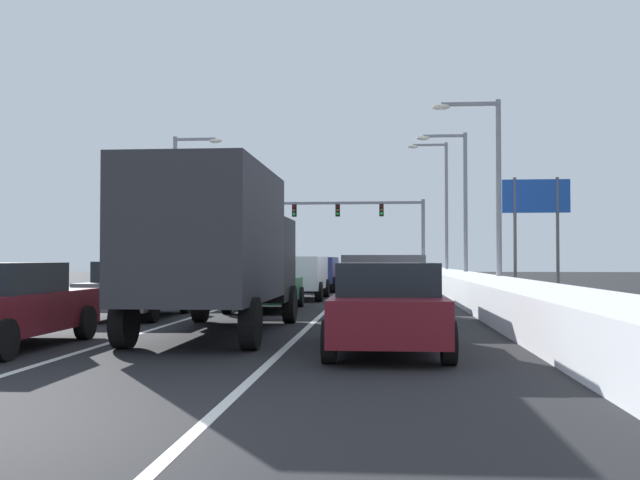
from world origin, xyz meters
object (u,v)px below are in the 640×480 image
Objects in this scene: sedan_maroon_right_lane_nearest at (388,307)px; suv_silver_right_lane_third at (376,275)px; box_truck_center_lane_nearest at (218,243)px; suv_white_center_lane_third at (298,273)px; suv_navy_center_lane_fourth at (316,270)px; traffic_light_gantry at (373,218)px; sedan_tan_center_lane_fifth at (324,273)px; roadside_sign_right at (536,208)px; sedan_red_right_lane_fifth at (378,275)px; sedan_gray_left_lane_second at (137,289)px; sedan_charcoal_right_lane_fourth at (377,278)px; street_lamp_right_far at (441,200)px; street_lamp_left_mid at (182,197)px; sedan_silver_left_lane_third at (184,283)px; street_lamp_right_near at (489,179)px; street_lamp_right_mid at (458,195)px; suv_gray_right_lane_second at (383,280)px; suv_charcoal_left_lane_fourth at (230,272)px; sedan_red_left_lane_fifth at (256,275)px; sedan_maroon_left_lane_nearest at (0,305)px; sedan_green_center_lane_second at (265,285)px.

sedan_maroon_right_lane_nearest is 0.92× the size of suv_silver_right_lane_third.
suv_white_center_lane_third is at bearing 89.43° from box_truck_center_lane_nearest.
traffic_light_gantry is (2.61, 20.70, 3.72)m from suv_navy_center_lane_fourth.
roadside_sign_right is at bearing -29.33° from sedan_tan_center_lane_fifth.
sedan_red_right_lane_fifth is 19.47m from sedan_gray_left_lane_second.
roadside_sign_right is (7.60, 3.75, 3.25)m from sedan_charcoal_right_lane_fourth.
street_lamp_right_far reaches higher than box_truck_center_lane_nearest.
roadside_sign_right is at bearing -7.88° from street_lamp_left_mid.
sedan_gray_left_lane_second is (-3.31, -9.24, -0.25)m from suv_white_center_lane_third.
traffic_light_gantry reaches higher than roadside_sign_right.
street_lamp_right_near is (10.99, 3.98, 3.93)m from sedan_silver_left_lane_third.
sedan_silver_left_lane_third is at bearing -101.90° from sedan_tan_center_lane_fifth.
sedan_tan_center_lane_fifth is at bearing 90.43° from suv_navy_center_lane_fourth.
sedan_red_right_lane_fifth is 10.61m from street_lamp_right_near.
sedan_gray_left_lane_second is 0.58× the size of street_lamp_right_near.
suv_gray_right_lane_second is at bearing -101.62° from street_lamp_right_mid.
suv_charcoal_left_lane_fourth is (-3.33, 16.98, -0.88)m from box_truck_center_lane_nearest.
suv_white_center_lane_third is 1.09× the size of sedan_red_left_lane_fifth.
street_lamp_right_mid is at bearing 3.02° from street_lamp_left_mid.
street_lamp_left_mid reaches higher than sedan_charcoal_right_lane_fourth.
suv_gray_right_lane_second is 20.34m from street_lamp_right_mid.
sedan_tan_center_lane_fifth and sedan_silver_left_lane_third have the same top height.
street_lamp_left_mid is at bearing 107.44° from box_truck_center_lane_nearest.
sedan_charcoal_right_lane_fourth is 1.00× the size of sedan_red_right_lane_fifth.
street_lamp_left_mid is (-3.94, 6.13, 3.86)m from suv_charcoal_left_lane_fourth.
suv_gray_right_lane_second is 0.89× the size of roadside_sign_right.
roadside_sign_right is (14.10, 3.63, 3.00)m from suv_charcoal_left_lane_fourth.
street_lamp_left_mid reaches higher than sedan_red_left_lane_fifth.
suv_gray_right_lane_second is 6.58m from suv_silver_right_lane_third.
sedan_maroon_right_lane_nearest and sedan_tan_center_lane_fifth have the same top height.
suv_navy_center_lane_fourth is 23.72m from sedan_maroon_left_lane_nearest.
suv_gray_right_lane_second is 5.60m from box_truck_center_lane_nearest.
suv_navy_center_lane_fourth reaches higher than sedan_tan_center_lane_fifth.
box_truck_center_lane_nearest is at bearing -78.92° from suv_charcoal_left_lane_fourth.
suv_charcoal_left_lane_fourth is 0.89× the size of roadside_sign_right.
sedan_green_center_lane_second is (-3.61, 3.00, -0.25)m from suv_gray_right_lane_second.
sedan_tan_center_lane_fifth is at bearing 101.17° from suv_silver_right_lane_third.
street_lamp_left_mid reaches higher than traffic_light_gantry.
street_lamp_right_near reaches higher than sedan_charcoal_right_lane_fourth.
sedan_charcoal_right_lane_fourth is 8.76m from sedan_red_left_lane_fifth.
sedan_maroon_left_lane_nearest is 44.75m from traffic_light_gantry.
sedan_red_left_lane_fifth is at bearing 88.87° from sedan_silver_left_lane_third.
sedan_tan_center_lane_fifth is at bearing 25.36° from street_lamp_left_mid.
traffic_light_gantry is (-0.45, 18.88, 3.97)m from sedan_red_right_lane_fifth.
suv_white_center_lane_third is 12.74m from street_lamp_left_mid.
suv_silver_right_lane_third is at bearing 64.37° from sedan_maroon_left_lane_nearest.
sedan_silver_left_lane_third is 1.00× the size of sedan_red_left_lane_fifth.
suv_silver_right_lane_third is 0.60× the size of street_lamp_left_mid.
suv_gray_right_lane_second is (-0.06, 6.76, 0.25)m from sedan_maroon_right_lane_nearest.
sedan_maroon_right_lane_nearest is 4.40m from box_truck_center_lane_nearest.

